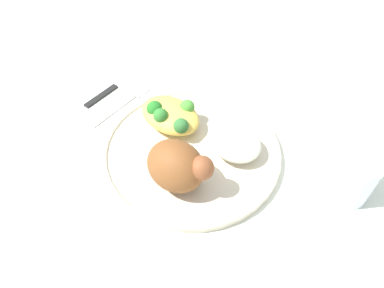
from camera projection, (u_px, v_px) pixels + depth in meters
ground_plane at (192, 154)px, 0.62m from camera, size 2.00×2.00×0.00m
plate at (192, 151)px, 0.62m from camera, size 0.30×0.30×0.02m
roasted_chicken at (178, 166)px, 0.54m from camera, size 0.10×0.08×0.08m
rice_pile at (235, 143)px, 0.60m from camera, size 0.09×0.08×0.04m
mac_cheese_with_broccoli at (170, 115)px, 0.64m from camera, size 0.11×0.08×0.05m
fork at (125, 103)px, 0.71m from camera, size 0.02×0.14×0.01m
knife at (116, 85)px, 0.74m from camera, size 0.02×0.19×0.01m
water_glass at (354, 177)px, 0.54m from camera, size 0.07×0.07×0.08m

